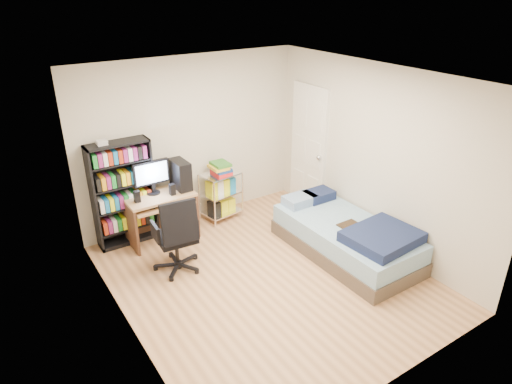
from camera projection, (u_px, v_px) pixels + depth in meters
room at (268, 188)px, 5.25m from camera, size 3.58×4.08×2.58m
media_shelf at (123, 192)px, 6.27m from camera, size 0.84×0.28×1.56m
computer_desk at (165, 196)px, 6.46m from camera, size 0.94×0.55×1.19m
office_chair at (178, 247)px, 5.80m from camera, size 0.68×0.68×1.04m
wire_cart at (221, 183)px, 6.98m from camera, size 0.63×0.49×0.93m
bed at (347, 237)px, 6.18m from camera, size 1.03×2.05×0.59m
door at (309, 148)px, 7.24m from camera, size 0.12×0.80×2.00m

